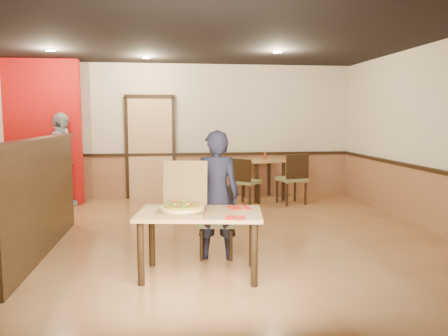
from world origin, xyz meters
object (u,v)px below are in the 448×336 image
object	(u,v)px
side_table	(263,168)
diner	(216,195)
side_chair_right	(293,177)
diner_chair	(217,218)
pizza_box	(183,206)
main_table	(200,222)
passerby	(61,160)
condiment	(265,156)
side_chair_left	(244,180)

from	to	relation	value
side_table	diner	bearing A→B (deg)	-110.27
side_chair_right	diner_chair	bearing A→B (deg)	44.75
pizza_box	main_table	bearing A→B (deg)	-0.47
side_chair_right	pizza_box	bearing A→B (deg)	44.46
passerby	condiment	distance (m)	3.99
side_chair_left	passerby	xyz separation A→B (m)	(-3.44, 0.25, 0.39)
passerby	side_chair_left	bearing A→B (deg)	-78.67
side_chair_left	side_table	bearing A→B (deg)	-89.51
diner_chair	diner	xyz separation A→B (m)	(-0.02, -0.14, 0.31)
main_table	diner_chair	bearing A→B (deg)	78.37
diner_chair	side_table	size ratio (longest dim) A/B	0.90
diner_chair	main_table	bearing A→B (deg)	-102.66
diner_chair	side_chair_right	world-z (taller)	side_chair_right
side_chair_right	diner	bearing A→B (deg)	45.66
diner_chair	passerby	size ratio (longest dim) A/B	0.48
side_table	condiment	world-z (taller)	condiment
pizza_box	side_chair_left	bearing A→B (deg)	79.70
diner_chair	side_chair_left	world-z (taller)	side_chair_left
main_table	diner_chair	size ratio (longest dim) A/B	1.64
diner	condiment	xyz separation A→B (m)	(1.41, 3.72, 0.13)
condiment	side_chair_left	bearing A→B (deg)	-131.04
diner	diner_chair	bearing A→B (deg)	-91.08
condiment	pizza_box	bearing A→B (deg)	-113.25
diner_chair	pizza_box	bearing A→B (deg)	-115.55
main_table	diner	distance (m)	0.63
pizza_box	side_table	bearing A→B (deg)	76.41
side_table	condiment	distance (m)	0.26
pizza_box	condiment	world-z (taller)	pizza_box
main_table	side_chair_left	world-z (taller)	side_chair_left
main_table	side_table	world-z (taller)	side_table
main_table	side_table	size ratio (longest dim) A/B	1.47
side_table	pizza_box	xyz separation A→B (m)	(-1.78, -4.23, 0.12)
diner_chair	side_chair_left	size ratio (longest dim) A/B	0.94
diner_chair	condiment	xyz separation A→B (m)	(1.39, 3.58, 0.43)
side_chair_right	diner	world-z (taller)	diner
condiment	main_table	bearing A→B (deg)	-111.07
side_chair_right	passerby	xyz separation A→B (m)	(-4.40, 0.27, 0.35)
side_chair_right	side_table	xyz separation A→B (m)	(-0.47, 0.62, 0.10)
main_table	condiment	bearing A→B (deg)	77.61
side_chair_right	passerby	bearing A→B (deg)	-17.07
diner	passerby	xyz separation A→B (m)	(-2.56, 3.35, 0.12)
side_chair_left	diner_chair	bearing A→B (deg)	113.74
side_table	passerby	distance (m)	3.95
main_table	diner_chair	distance (m)	0.75
side_table	condiment	bearing A→B (deg)	13.52
side_chair_right	side_table	size ratio (longest dim) A/B	1.04
main_table	condiment	size ratio (longest dim) A/B	10.16
diner_chair	side_table	bearing A→B (deg)	76.93
side_chair_left	passerby	distance (m)	3.47
pizza_box	passerby	bearing A→B (deg)	128.29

